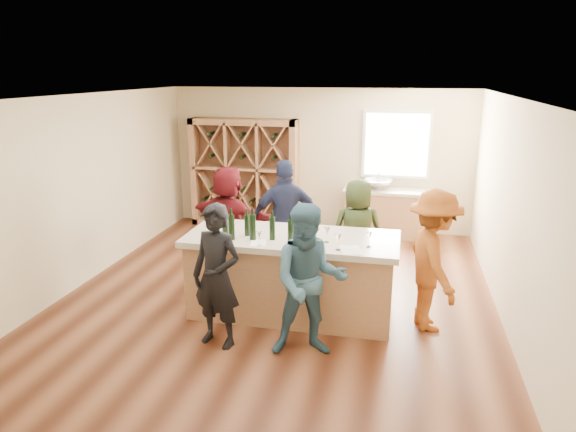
% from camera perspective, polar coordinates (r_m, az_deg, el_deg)
% --- Properties ---
extents(floor, '(6.00, 7.00, 0.10)m').
position_cam_1_polar(floor, '(7.48, -1.10, -9.24)').
color(floor, brown).
rests_on(floor, ground).
extents(ceiling, '(6.00, 7.00, 0.10)m').
position_cam_1_polar(ceiling, '(6.77, -1.23, 13.55)').
color(ceiling, white).
rests_on(ceiling, ground).
extents(wall_back, '(6.00, 0.10, 2.80)m').
position_cam_1_polar(wall_back, '(10.40, 3.52, 6.33)').
color(wall_back, beige).
rests_on(wall_back, ground).
extents(wall_front, '(6.00, 0.10, 2.80)m').
position_cam_1_polar(wall_front, '(3.84, -14.10, -11.41)').
color(wall_front, beige).
rests_on(wall_front, ground).
extents(wall_left, '(0.10, 7.00, 2.80)m').
position_cam_1_polar(wall_left, '(8.25, -22.24, 2.61)').
color(wall_left, beige).
rests_on(wall_left, ground).
extents(wall_right, '(0.10, 7.00, 2.80)m').
position_cam_1_polar(wall_right, '(6.95, 24.09, 0.08)').
color(wall_right, beige).
rests_on(wall_right, ground).
extents(window_frame, '(1.30, 0.06, 1.30)m').
position_cam_1_polar(window_frame, '(10.14, 11.96, 7.77)').
color(window_frame, white).
rests_on(window_frame, wall_back).
extents(window_pane, '(1.18, 0.01, 1.18)m').
position_cam_1_polar(window_pane, '(10.10, 11.95, 7.74)').
color(window_pane, white).
rests_on(window_pane, wall_back).
extents(wine_rack, '(2.20, 0.45, 2.20)m').
position_cam_1_polar(wine_rack, '(10.52, -4.87, 4.75)').
color(wine_rack, '#9F704C').
rests_on(wine_rack, floor).
extents(back_counter_base, '(1.60, 0.58, 0.86)m').
position_cam_1_polar(back_counter_base, '(10.14, 10.94, 0.20)').
color(back_counter_base, '#9F704C').
rests_on(back_counter_base, floor).
extents(back_counter_top, '(1.70, 0.62, 0.06)m').
position_cam_1_polar(back_counter_top, '(10.03, 11.08, 2.73)').
color(back_counter_top, '#BFB29C').
rests_on(back_counter_top, back_counter_base).
extents(sink, '(0.54, 0.54, 0.19)m').
position_cam_1_polar(sink, '(10.01, 9.97, 3.48)').
color(sink, silver).
rests_on(sink, back_counter_top).
extents(faucet, '(0.02, 0.02, 0.30)m').
position_cam_1_polar(faucet, '(10.17, 10.04, 4.00)').
color(faucet, silver).
rests_on(faucet, back_counter_top).
extents(tasting_counter_base, '(2.60, 1.00, 1.00)m').
position_cam_1_polar(tasting_counter_base, '(6.79, 0.42, -6.88)').
color(tasting_counter_base, '#9F704C').
rests_on(tasting_counter_base, floor).
extents(tasting_counter_top, '(2.72, 1.12, 0.08)m').
position_cam_1_polar(tasting_counter_top, '(6.60, 0.43, -2.55)').
color(tasting_counter_top, '#BFB29C').
rests_on(tasting_counter_top, tasting_counter_base).
extents(wine_bottle_a, '(0.09, 0.09, 0.32)m').
position_cam_1_polar(wine_bottle_a, '(6.65, -7.02, -0.72)').
color(wine_bottle_a, black).
rests_on(wine_bottle_a, tasting_counter_top).
extents(wine_bottle_b, '(0.08, 0.08, 0.32)m').
position_cam_1_polar(wine_bottle_b, '(6.44, -6.30, -1.23)').
color(wine_bottle_b, black).
rests_on(wine_bottle_b, tasting_counter_top).
extents(wine_bottle_c, '(0.08, 0.08, 0.27)m').
position_cam_1_polar(wine_bottle_c, '(6.58, -4.58, -1.04)').
color(wine_bottle_c, black).
rests_on(wine_bottle_c, tasting_counter_top).
extents(wine_bottle_d, '(0.09, 0.09, 0.33)m').
position_cam_1_polar(wine_bottle_d, '(6.41, -3.95, -1.23)').
color(wine_bottle_d, black).
rests_on(wine_bottle_d, tasting_counter_top).
extents(wine_bottle_e, '(0.10, 0.10, 0.29)m').
position_cam_1_polar(wine_bottle_e, '(6.41, -1.76, -1.36)').
color(wine_bottle_e, black).
rests_on(wine_bottle_e, tasting_counter_top).
extents(wine_glass_a, '(0.08, 0.08, 0.17)m').
position_cam_1_polar(wine_glass_a, '(6.20, -3.21, -2.59)').
color(wine_glass_a, white).
rests_on(wine_glass_a, tasting_counter_top).
extents(wine_glass_c, '(0.10, 0.10, 0.20)m').
position_cam_1_polar(wine_glass_c, '(6.07, 5.59, -2.89)').
color(wine_glass_c, white).
rests_on(wine_glass_c, tasting_counter_top).
extents(wine_glass_d, '(0.09, 0.09, 0.20)m').
position_cam_1_polar(wine_glass_d, '(6.33, 4.34, -2.07)').
color(wine_glass_d, white).
rests_on(wine_glass_d, tasting_counter_top).
extents(wine_glass_e, '(0.09, 0.09, 0.18)m').
position_cam_1_polar(wine_glass_e, '(6.23, 8.98, -2.62)').
color(wine_glass_e, white).
rests_on(wine_glass_e, tasting_counter_top).
extents(tasting_menu_a, '(0.24, 0.30, 0.00)m').
position_cam_1_polar(tasting_menu_a, '(6.33, -3.30, -2.99)').
color(tasting_menu_a, white).
rests_on(tasting_menu_a, tasting_counter_top).
extents(tasting_menu_b, '(0.24, 0.31, 0.00)m').
position_cam_1_polar(tasting_menu_b, '(6.12, 1.92, -3.65)').
color(tasting_menu_b, white).
rests_on(tasting_menu_b, tasting_counter_top).
extents(tasting_menu_c, '(0.32, 0.37, 0.00)m').
position_cam_1_polar(tasting_menu_c, '(6.13, 6.99, -3.75)').
color(tasting_menu_c, white).
rests_on(tasting_menu_c, tasting_counter_top).
extents(person_near_left, '(0.71, 0.59, 1.70)m').
position_cam_1_polar(person_near_left, '(5.98, -7.92, -6.66)').
color(person_near_left, black).
rests_on(person_near_left, floor).
extents(person_near_right, '(0.95, 0.67, 1.76)m').
position_cam_1_polar(person_near_right, '(5.72, 2.40, -7.26)').
color(person_near_right, '#335972').
rests_on(person_near_right, floor).
extents(person_server, '(0.85, 1.25, 1.78)m').
position_cam_1_polar(person_server, '(6.53, 15.82, -4.81)').
color(person_server, '#994C19').
rests_on(person_server, floor).
extents(person_far_mid, '(1.21, 0.88, 1.86)m').
position_cam_1_polar(person_far_mid, '(7.80, -0.23, -0.47)').
color(person_far_mid, '#191E38').
rests_on(person_far_mid, floor).
extents(person_far_right, '(0.90, 0.71, 1.61)m').
position_cam_1_polar(person_far_right, '(7.70, 7.68, -1.80)').
color(person_far_right, '#263319').
rests_on(person_far_right, floor).
extents(person_far_left, '(1.69, 1.07, 1.71)m').
position_cam_1_polar(person_far_left, '(8.16, -6.60, -0.36)').
color(person_far_left, '#590F14').
rests_on(person_far_left, floor).
extents(wine_bottle_f, '(0.07, 0.07, 0.30)m').
position_cam_1_polar(wine_bottle_f, '(6.25, 0.29, -1.79)').
color(wine_bottle_f, black).
rests_on(wine_bottle_f, tasting_counter_top).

